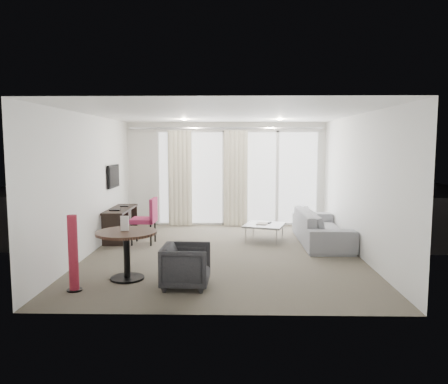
{
  "coord_description": "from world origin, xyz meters",
  "views": [
    {
      "loc": [
        0.18,
        -8.07,
        2.05
      ],
      "look_at": [
        0.0,
        0.6,
        1.1
      ],
      "focal_mm": 35.0,
      "sensor_mm": 36.0,
      "label": 1
    }
  ],
  "objects_px": {
    "rattan_chair_a": "(249,202)",
    "round_table": "(127,255)",
    "sofa": "(322,227)",
    "red_lamp": "(73,253)",
    "coffee_table": "(264,232)",
    "tub_armchair": "(186,266)",
    "rattan_chair_b": "(290,200)",
    "desk_chair": "(143,221)",
    "desk": "(121,224)"
  },
  "relations": [
    {
      "from": "tub_armchair",
      "to": "rattan_chair_b",
      "type": "bearing_deg",
      "value": -17.42
    },
    {
      "from": "desk_chair",
      "to": "rattan_chair_a",
      "type": "height_order",
      "value": "desk_chair"
    },
    {
      "from": "red_lamp",
      "to": "round_table",
      "type": "bearing_deg",
      "value": 41.72
    },
    {
      "from": "tub_armchair",
      "to": "rattan_chair_b",
      "type": "xyz_separation_m",
      "value": [
        2.34,
        6.68,
        0.11
      ]
    },
    {
      "from": "rattan_chair_b",
      "to": "sofa",
      "type": "bearing_deg",
      "value": -86.63
    },
    {
      "from": "sofa",
      "to": "red_lamp",
      "type": "bearing_deg",
      "value": 126.99
    },
    {
      "from": "round_table",
      "to": "rattan_chair_b",
      "type": "relative_size",
      "value": 1.1
    },
    {
      "from": "red_lamp",
      "to": "rattan_chair_a",
      "type": "xyz_separation_m",
      "value": [
        2.7,
        6.71,
        -0.16
      ]
    },
    {
      "from": "desk",
      "to": "red_lamp",
      "type": "distance_m",
      "value": 3.39
    },
    {
      "from": "desk_chair",
      "to": "sofa",
      "type": "distance_m",
      "value": 3.7
    },
    {
      "from": "coffee_table",
      "to": "sofa",
      "type": "distance_m",
      "value": 1.2
    },
    {
      "from": "desk_chair",
      "to": "rattan_chair_a",
      "type": "bearing_deg",
      "value": 60.95
    },
    {
      "from": "desk_chair",
      "to": "tub_armchair",
      "type": "bearing_deg",
      "value": -64.25
    },
    {
      "from": "round_table",
      "to": "red_lamp",
      "type": "distance_m",
      "value": 0.84
    },
    {
      "from": "tub_armchair",
      "to": "desk",
      "type": "bearing_deg",
      "value": 30.93
    },
    {
      "from": "round_table",
      "to": "red_lamp",
      "type": "relative_size",
      "value": 0.86
    },
    {
      "from": "coffee_table",
      "to": "rattan_chair_b",
      "type": "bearing_deg",
      "value": 74.55
    },
    {
      "from": "rattan_chair_a",
      "to": "sofa",
      "type": "bearing_deg",
      "value": -65.41
    },
    {
      "from": "desk_chair",
      "to": "rattan_chair_b",
      "type": "distance_m",
      "value": 5.28
    },
    {
      "from": "round_table",
      "to": "coffee_table",
      "type": "height_order",
      "value": "round_table"
    },
    {
      "from": "rattan_chair_a",
      "to": "rattan_chair_b",
      "type": "distance_m",
      "value": 1.21
    },
    {
      "from": "round_table",
      "to": "rattan_chair_a",
      "type": "relative_size",
      "value": 1.23
    },
    {
      "from": "round_table",
      "to": "red_lamp",
      "type": "height_order",
      "value": "red_lamp"
    },
    {
      "from": "tub_armchair",
      "to": "rattan_chair_b",
      "type": "height_order",
      "value": "rattan_chair_b"
    },
    {
      "from": "rattan_chair_a",
      "to": "red_lamp",
      "type": "bearing_deg",
      "value": -108.08
    },
    {
      "from": "desk_chair",
      "to": "coffee_table",
      "type": "height_order",
      "value": "desk_chair"
    },
    {
      "from": "round_table",
      "to": "tub_armchair",
      "type": "distance_m",
      "value": 1.01
    },
    {
      "from": "rattan_chair_a",
      "to": "rattan_chair_b",
      "type": "relative_size",
      "value": 0.89
    },
    {
      "from": "sofa",
      "to": "round_table",
      "type": "bearing_deg",
      "value": 126.08
    },
    {
      "from": "desk_chair",
      "to": "red_lamp",
      "type": "xyz_separation_m",
      "value": [
        -0.38,
        -2.93,
        0.06
      ]
    },
    {
      "from": "round_table",
      "to": "rattan_chair_b",
      "type": "xyz_separation_m",
      "value": [
        3.28,
        6.33,
        0.05
      ]
    },
    {
      "from": "desk",
      "to": "tub_armchair",
      "type": "relative_size",
      "value": 2.09
    },
    {
      "from": "sofa",
      "to": "coffee_table",
      "type": "bearing_deg",
      "value": 80.39
    },
    {
      "from": "sofa",
      "to": "desk",
      "type": "bearing_deg",
      "value": 85.92
    },
    {
      "from": "rattan_chair_a",
      "to": "rattan_chair_b",
      "type": "xyz_separation_m",
      "value": [
        1.2,
        0.17,
        0.05
      ]
    },
    {
      "from": "tub_armchair",
      "to": "sofa",
      "type": "relative_size",
      "value": 0.29
    },
    {
      "from": "tub_armchair",
      "to": "desk_chair",
      "type": "bearing_deg",
      "value": 25.17
    },
    {
      "from": "coffee_table",
      "to": "desk",
      "type": "bearing_deg",
      "value": 178.04
    },
    {
      "from": "coffee_table",
      "to": "red_lamp",
      "type": "bearing_deg",
      "value": -131.59
    },
    {
      "from": "desk",
      "to": "rattan_chair_a",
      "type": "relative_size",
      "value": 1.9
    },
    {
      "from": "desk",
      "to": "tub_armchair",
      "type": "distance_m",
      "value": 3.63
    },
    {
      "from": "desk_chair",
      "to": "rattan_chair_a",
      "type": "relative_size",
      "value": 1.28
    },
    {
      "from": "rattan_chair_a",
      "to": "round_table",
      "type": "bearing_deg",
      "value": -104.85
    },
    {
      "from": "coffee_table",
      "to": "rattan_chair_a",
      "type": "bearing_deg",
      "value": 93.39
    },
    {
      "from": "desk_chair",
      "to": "tub_armchair",
      "type": "distance_m",
      "value": 2.98
    },
    {
      "from": "tub_armchair",
      "to": "coffee_table",
      "type": "bearing_deg",
      "value": -21.76
    },
    {
      "from": "coffee_table",
      "to": "sofa",
      "type": "relative_size",
      "value": 0.34
    },
    {
      "from": "red_lamp",
      "to": "coffee_table",
      "type": "relative_size",
      "value": 1.36
    },
    {
      "from": "tub_armchair",
      "to": "sofa",
      "type": "xyz_separation_m",
      "value": [
        2.52,
        2.87,
        0.03
      ]
    },
    {
      "from": "desk_chair",
      "to": "rattan_chair_b",
      "type": "xyz_separation_m",
      "value": [
        3.52,
        3.94,
        -0.06
      ]
    }
  ]
}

